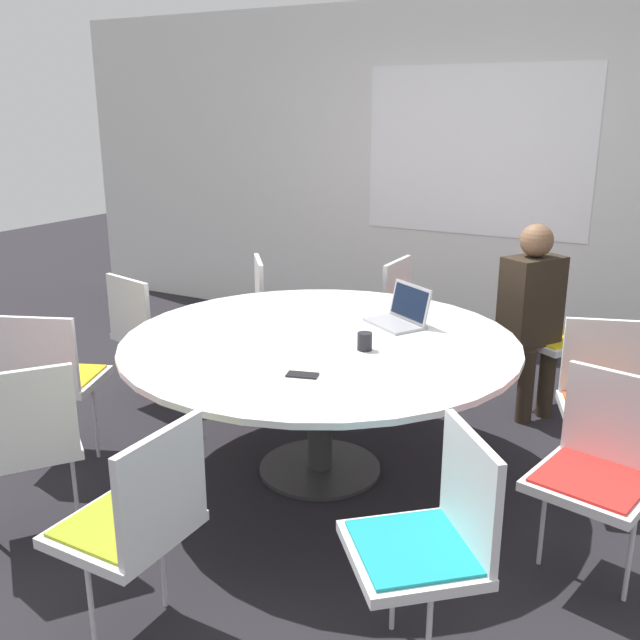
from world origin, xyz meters
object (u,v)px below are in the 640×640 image
object	(u,v)px
chair_1	(413,311)
handbag	(211,362)
chair_6	(137,516)
chair_7	(432,532)
laptop	(401,314)
chair_5	(26,436)
person_0	(533,306)
chair_8	(600,462)
chair_2	(278,306)
chair_4	(53,372)
coffee_cup	(365,341)
chair_0	(547,327)
chair_3	(148,327)
chair_9	(607,394)
cell_phone	(302,375)

from	to	relation	value
chair_1	handbag	bearing A→B (deg)	-61.57
chair_6	chair_7	xyz separation A→B (m)	(0.94, 0.40, 0.00)
laptop	chair_7	bearing A→B (deg)	-32.25
chair_5	handbag	xyz separation A→B (m)	(-0.51, 1.97, -0.39)
person_0	chair_8	bearing A→B (deg)	53.81
chair_2	chair_5	size ratio (longest dim) A/B	1.00
chair_4	handbag	distance (m)	1.43
coffee_cup	chair_1	bearing A→B (deg)	102.35
chair_0	chair_3	xyz separation A→B (m)	(-2.26, -1.25, 0.00)
chair_1	chair_2	distance (m)	0.96
person_0	coffee_cup	distance (m)	1.42
chair_0	chair_9	distance (m)	1.12
chair_0	chair_2	size ratio (longest dim) A/B	1.00
chair_2	chair_8	distance (m)	2.71
chair_9	laptop	bearing A→B (deg)	-14.12
person_0	handbag	xyz separation A→B (m)	(-2.11, -0.50, -0.58)
chair_2	laptop	bearing A→B (deg)	23.50
chair_5	chair_6	xyz separation A→B (m)	(0.86, -0.24, 0.00)
chair_8	chair_3	bearing A→B (deg)	2.29
cell_phone	chair_9	bearing A→B (deg)	41.06
chair_3	handbag	size ratio (longest dim) A/B	2.42
chair_9	chair_7	bearing A→B (deg)	59.12
chair_9	chair_0	bearing A→B (deg)	-82.00
chair_3	laptop	bearing A→B (deg)	19.14
chair_0	chair_5	bearing A→B (deg)	0.16
chair_0	chair_3	size ratio (longest dim) A/B	1.00
chair_3	handbag	xyz separation A→B (m)	(0.10, 0.51, -0.39)
chair_6	handbag	distance (m)	2.63
laptop	chair_1	bearing A→B (deg)	139.00
person_0	cell_phone	distance (m)	1.87
chair_9	handbag	world-z (taller)	chair_9
chair_8	chair_7	bearing A→B (deg)	74.52
chair_6	chair_7	bearing A→B (deg)	-66.51
chair_8	cell_phone	xyz separation A→B (m)	(-1.24, -0.25, 0.23)
chair_8	coffee_cup	world-z (taller)	chair_8
chair_0	cell_phone	bearing A→B (deg)	13.13
person_0	chair_6	bearing A→B (deg)	16.19
cell_phone	chair_5	bearing A→B (deg)	-144.51
cell_phone	handbag	world-z (taller)	cell_phone
chair_0	chair_8	xyz separation A→B (m)	(0.57, -1.76, 0.00)
chair_4	laptop	bearing A→B (deg)	11.41
chair_8	person_0	size ratio (longest dim) A/B	0.71
chair_4	chair_5	size ratio (longest dim) A/B	1.00
chair_7	chair_1	bearing A→B (deg)	-18.23
chair_4	handbag	size ratio (longest dim) A/B	2.42
chair_1	chair_5	size ratio (longest dim) A/B	1.00
chair_7	person_0	size ratio (longest dim) A/B	0.71
person_0	chair_0	bearing A→B (deg)	-160.91
chair_2	laptop	xyz separation A→B (m)	(1.21, -0.65, 0.28)
chair_0	chair_7	bearing A→B (deg)	34.75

